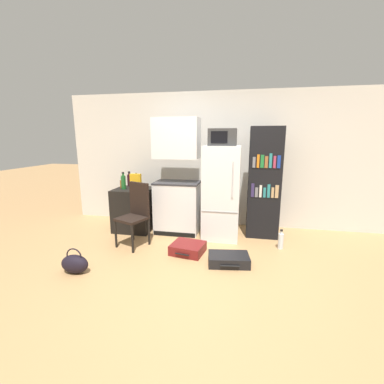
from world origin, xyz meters
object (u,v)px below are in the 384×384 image
(suitcase_large_flat, at_px, (188,248))
(bottle_wine_dark, at_px, (129,180))
(bottle_milk_white, at_px, (137,185))
(chair, at_px, (136,210))
(bottle_olive_oil, at_px, (137,182))
(water_bottle_front, at_px, (281,241))
(refrigerator, at_px, (221,192))
(suitcase_small_flat, at_px, (229,259))
(microwave, at_px, (223,137))
(bookshelf, at_px, (264,183))
(bottle_green_tall, at_px, (123,182))
(handbag, at_px, (75,264))
(cereal_box, at_px, (136,182))
(side_table, at_px, (134,209))
(bottle_amber_beer, at_px, (122,184))
(kitchen_hutch, at_px, (177,182))

(suitcase_large_flat, bearing_deg, bottle_wine_dark, 152.56)
(bottle_milk_white, height_order, chair, chair)
(bottle_olive_oil, xyz_separation_m, water_bottle_front, (2.54, -0.43, -0.77))
(refrigerator, distance_m, suitcase_small_flat, 1.25)
(bottle_wine_dark, relative_size, water_bottle_front, 0.91)
(bottle_milk_white, distance_m, suitcase_large_flat, 1.57)
(microwave, distance_m, water_bottle_front, 1.88)
(suitcase_small_flat, bearing_deg, suitcase_large_flat, 150.78)
(bottle_wine_dark, bearing_deg, microwave, -8.25)
(bookshelf, xyz_separation_m, bottle_green_tall, (-2.48, -0.20, -0.03))
(bottle_green_tall, height_order, water_bottle_front, bottle_green_tall)
(microwave, bearing_deg, refrigerator, 75.24)
(bottle_green_tall, bearing_deg, handbag, -88.18)
(cereal_box, distance_m, suitcase_small_flat, 2.08)
(cereal_box, bearing_deg, side_table, 128.24)
(bottle_wine_dark, distance_m, bottle_olive_oil, 0.28)
(microwave, bearing_deg, chair, -155.16)
(side_table, bearing_deg, bottle_amber_beer, 175.74)
(kitchen_hutch, distance_m, microwave, 1.11)
(refrigerator, height_order, suitcase_small_flat, refrigerator)
(bottle_wine_dark, xyz_separation_m, bottle_olive_oil, (0.22, -0.17, -0.00))
(bookshelf, xyz_separation_m, cereal_box, (-2.19, -0.30, -0.01))
(microwave, distance_m, bottle_amber_beer, 2.02)
(bottle_wine_dark, xyz_separation_m, suitcase_large_flat, (1.37, -1.03, -0.83))
(bottle_green_tall, distance_m, water_bottle_front, 2.86)
(bottle_milk_white, xyz_separation_m, cereal_box, (0.04, -0.16, 0.07))
(kitchen_hutch, xyz_separation_m, bottle_milk_white, (-0.73, -0.06, -0.07))
(bookshelf, relative_size, handbag, 5.23)
(kitchen_hutch, relative_size, water_bottle_front, 6.50)
(bottle_green_tall, relative_size, chair, 0.31)
(side_table, relative_size, kitchen_hutch, 0.39)
(suitcase_large_flat, bearing_deg, bottle_milk_white, 154.10)
(microwave, distance_m, bottle_milk_white, 1.74)
(suitcase_small_flat, distance_m, handbag, 2.01)
(kitchen_hutch, bearing_deg, bottle_green_tall, -173.59)
(bottle_amber_beer, relative_size, handbag, 0.52)
(refrigerator, xyz_separation_m, suitcase_small_flat, (0.20, -1.01, -0.72))
(microwave, distance_m, chair, 1.82)
(microwave, relative_size, bottle_green_tall, 1.44)
(side_table, bearing_deg, water_bottle_front, -8.03)
(suitcase_small_flat, bearing_deg, bookshelf, 58.09)
(kitchen_hutch, distance_m, bottle_wine_dark, 1.01)
(refrigerator, distance_m, bottle_wine_dark, 1.81)
(bookshelf, height_order, bottle_olive_oil, bookshelf)
(bookshelf, relative_size, chair, 1.87)
(side_table, xyz_separation_m, bottle_amber_beer, (-0.22, 0.02, 0.47))
(bottle_milk_white, xyz_separation_m, handbag, (-0.20, -1.63, -0.74))
(refrigerator, height_order, bottle_green_tall, refrigerator)
(bookshelf, distance_m, suitcase_large_flat, 1.70)
(cereal_box, xyz_separation_m, handbag, (-0.23, -1.48, -0.81))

